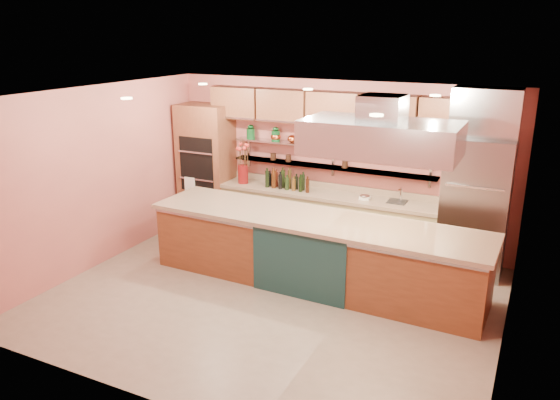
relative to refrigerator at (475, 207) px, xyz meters
The scene contains 21 objects.
floor 3.35m from the refrigerator, 137.68° to the right, with size 6.00×5.00×0.02m, color gray.
ceiling 3.63m from the refrigerator, 137.68° to the right, with size 6.00×5.00×0.02m, color black.
wall_back 2.40m from the refrigerator, behind, with size 6.00×0.04×2.80m, color #BC6258.
wall_front 5.21m from the refrigerator, 116.86° to the right, with size 6.00×0.04×2.80m, color #BC6258.
wall_left 5.77m from the refrigerator, 158.20° to the right, with size 0.04×5.00×2.80m, color #BC6258.
wall_right 2.26m from the refrigerator, 73.10° to the right, with size 0.04×5.00×2.80m, color #BC6258.
oven_stack 4.80m from the refrigerator, behind, with size 0.95×0.64×2.30m, color brown.
refrigerator is the anchor object (origin of this frame).
back_counter 2.47m from the refrigerator, behind, with size 3.84×0.64×0.93m, color #9E8D5F.
wall_shelf_lower 2.43m from the refrigerator, behind, with size 3.60×0.26×0.03m, color #ACAFB4.
wall_shelf_upper 2.50m from the refrigerator, behind, with size 3.60×0.26×0.03m, color #ACAFB4.
upper_cabinets 2.69m from the refrigerator, behind, with size 4.60×0.36×0.55m, color brown.
range_hood 2.18m from the refrigerator, 127.41° to the right, with size 2.00×1.00×0.45m, color #ACAFB4.
ceiling_downlights 3.50m from the refrigerator, 140.46° to the right, with size 4.00×2.80×0.02m, color #FFE5A5.
island 2.53m from the refrigerator, 144.24° to the right, with size 4.88×1.06×1.02m, color brown.
flower_vase 4.00m from the refrigerator, behind, with size 0.19×0.19×0.33m, color maroon.
oil_bottle_cluster 3.10m from the refrigerator, behind, with size 0.89×0.25×0.29m, color black.
kitchen_scale 1.71m from the refrigerator, behind, with size 0.17×0.12×0.09m, color silver.
bar_faucet 1.15m from the refrigerator, behind, with size 0.03×0.03×0.24m, color white.
copper_kettle 3.23m from the refrigerator, behind, with size 0.16×0.16×0.13m, color #C3592D.
green_canister 2.80m from the refrigerator, behind, with size 0.14×0.14×0.17m, color #0D3F19.
Camera 1 is at (3.12, -6.13, 3.58)m, focal length 35.00 mm.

